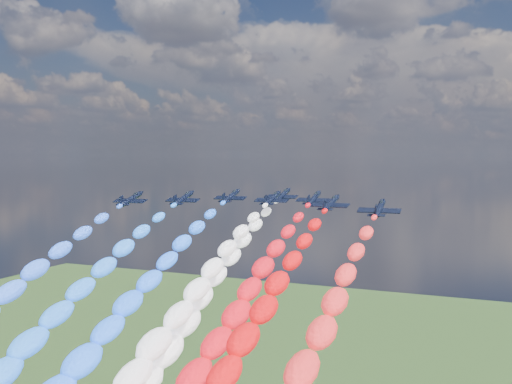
% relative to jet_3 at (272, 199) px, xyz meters
% --- Properties ---
extents(jet_0, '(9.04, 12.14, 5.69)m').
position_rel_jet_3_xyz_m(jet_0, '(-31.33, -15.73, 0.00)').
color(jet_0, black).
extents(jet_1, '(8.91, 12.05, 5.69)m').
position_rel_jet_3_xyz_m(jet_1, '(-20.76, -8.34, 0.00)').
color(jet_1, black).
extents(trail_1, '(6.32, 96.83, 49.50)m').
position_rel_jet_3_xyz_m(trail_1, '(-20.76, -58.32, -22.96)').
color(trail_1, blue).
extents(jet_2, '(8.70, 11.90, 5.69)m').
position_rel_jet_3_xyz_m(jet_2, '(-13.16, 3.36, 0.00)').
color(jet_2, black).
extents(trail_2, '(6.32, 96.83, 49.50)m').
position_rel_jet_3_xyz_m(trail_2, '(-13.16, -46.62, -22.96)').
color(trail_2, '#2163FF').
extents(jet_3, '(8.82, 11.98, 5.69)m').
position_rel_jet_3_xyz_m(jet_3, '(0.00, 0.00, 0.00)').
color(jet_3, black).
extents(trail_3, '(6.32, 96.83, 49.50)m').
position_rel_jet_3_xyz_m(trail_3, '(-0.00, -49.98, -22.96)').
color(trail_3, white).
extents(jet_4, '(9.05, 12.15, 5.69)m').
position_rel_jet_3_xyz_m(jet_4, '(-2.54, 13.77, 0.00)').
color(jet_4, black).
extents(trail_4, '(6.32, 96.83, 49.50)m').
position_rel_jet_3_xyz_m(trail_4, '(-2.54, -36.21, -22.96)').
color(trail_4, white).
extents(jet_5, '(8.82, 11.99, 5.69)m').
position_rel_jet_3_xyz_m(jet_5, '(9.42, 4.55, 0.00)').
color(jet_5, black).
extents(trail_5, '(6.32, 96.83, 49.50)m').
position_rel_jet_3_xyz_m(trail_5, '(9.42, -45.43, -22.96)').
color(trail_5, red).
extents(jet_6, '(9.40, 12.40, 5.69)m').
position_rel_jet_3_xyz_m(jet_6, '(17.73, -8.58, 0.00)').
color(jet_6, black).
extents(trail_6, '(6.32, 96.83, 49.50)m').
position_rel_jet_3_xyz_m(trail_6, '(17.73, -58.56, -22.96)').
color(trail_6, red).
extents(jet_7, '(9.22, 12.28, 5.69)m').
position_rel_jet_3_xyz_m(jet_7, '(30.79, -17.91, 0.00)').
color(jet_7, black).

